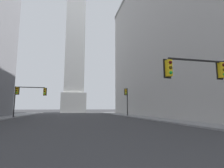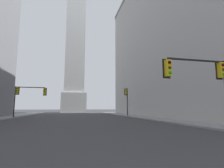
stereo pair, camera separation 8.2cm
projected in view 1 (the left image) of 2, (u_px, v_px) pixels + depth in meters
sidewalk_right at (161, 119)px, 25.51m from camera, size 5.00×77.08×0.15m
building_right at (198, 34)px, 34.11m from camera, size 20.89×50.83×31.88m
obelisk at (76, 18)px, 67.35m from camera, size 8.57×8.57×75.69m
traffic_light_near_right at (206, 76)px, 12.07m from camera, size 4.98×0.52×5.01m
traffic_light_mid_left at (26, 94)px, 29.00m from camera, size 5.08×0.53×5.17m
traffic_light_mid_right at (127, 98)px, 34.63m from camera, size 0.76×0.52×5.54m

